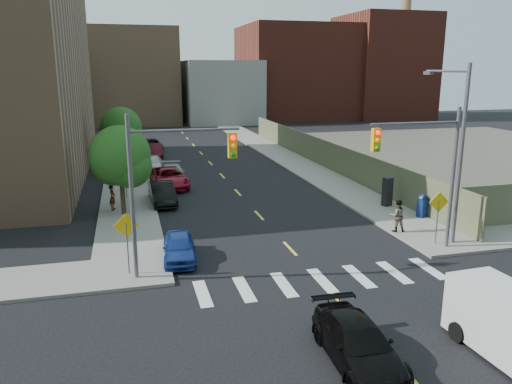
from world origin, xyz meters
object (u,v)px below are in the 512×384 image
parked_car_blue (179,247)px  parked_car_black (162,193)px  parked_car_silver (172,174)px  mailbox (423,206)px  pedestrian_west (113,198)px  parked_car_grey (152,145)px  black_sedan (358,343)px  parked_car_white (153,163)px  payphone (387,192)px  pedestrian_east (397,216)px  parked_car_red (170,178)px  parked_car_maroon (155,151)px

parked_car_blue → parked_car_black: parked_car_black is taller
parked_car_silver → mailbox: (13.48, -13.64, 0.11)m
pedestrian_west → parked_car_grey: bearing=2.3°
parked_car_silver → black_sedan: 26.60m
black_sedan → parked_car_blue: bearing=115.7°
parked_car_white → payphone: 21.15m
payphone → pedestrian_west: payphone is taller
parked_car_white → parked_car_blue: bearing=-85.9°
parked_car_black → pedestrian_west: bearing=-161.7°
mailbox → pedestrian_west: bearing=139.8°
black_sedan → pedestrian_west: pedestrian_west is taller
parked_car_white → payphone: bearing=-44.8°
payphone → pedestrian_west: bearing=151.2°
parked_car_silver → parked_car_grey: parked_car_silver is taller
parked_car_silver → mailbox: bearing=-43.1°
parked_car_black → mailbox: bearing=-29.1°
parked_car_black → parked_car_silver: 6.39m
parked_car_grey → pedestrian_east: 34.46m
black_sedan → pedestrian_west: bearing=113.4°
parked_car_blue → parked_car_white: bearing=94.5°
parked_car_grey → payphone: 30.76m
parked_car_silver → parked_car_white: bearing=105.8°
parked_car_blue → parked_car_red: (0.89, 15.05, 0.11)m
parked_car_maroon → black_sedan: parked_car_maroon is taller
parked_car_red → black_sedan: bearing=-85.6°
payphone → parked_car_blue: bearing=-175.0°
parked_car_black → parked_car_maroon: bearing=85.6°
pedestrian_west → pedestrian_east: size_ratio=0.90×
payphone → black_sedan: bearing=-139.0°
parked_car_silver → parked_car_maroon: 12.26m
pedestrian_west → pedestrian_east: (14.94, -8.27, 0.09)m
parked_car_white → pedestrian_east: (11.80, -20.80, 0.33)m
parked_car_grey → black_sedan: size_ratio=0.99×
parked_car_black → black_sedan: parked_car_black is taller
black_sedan → payphone: payphone is taller
parked_car_white → pedestrian_east: 23.92m
parked_car_blue → parked_car_red: parked_car_red is taller
parked_car_blue → parked_car_maroon: (0.61, 28.85, 0.04)m
payphone → parked_car_red: bearing=126.9°
parked_car_red → parked_car_silver: size_ratio=1.10×
parked_car_white → payphone: size_ratio=2.22×
parked_car_black → pedestrian_west: size_ratio=2.75×
parked_car_black → pedestrian_east: (11.80, -9.47, 0.31)m
parked_car_black → parked_car_silver: parked_car_black is taller
parked_car_white → pedestrian_east: size_ratio=2.34×
mailbox → parked_car_maroon: bearing=97.4°
parked_car_grey → mailbox: size_ratio=3.24×
parked_car_grey → payphone: payphone is taller
parked_car_maroon → mailbox: 29.46m
pedestrian_west → pedestrian_east: bearing=-108.0°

